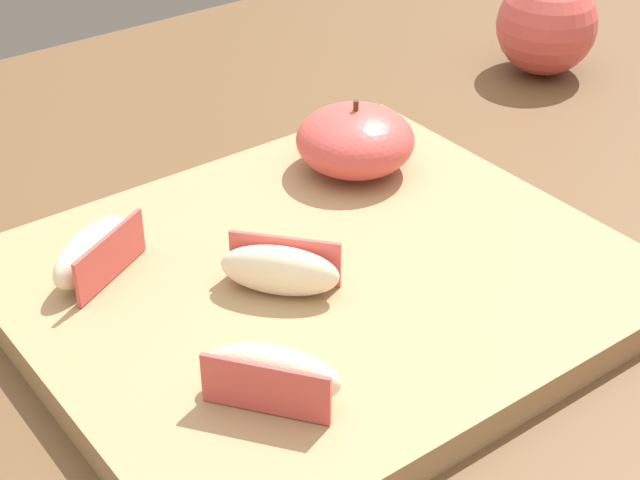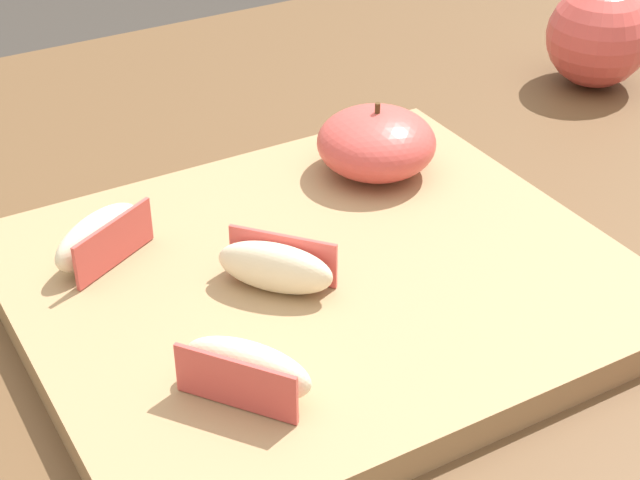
# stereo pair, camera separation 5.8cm
# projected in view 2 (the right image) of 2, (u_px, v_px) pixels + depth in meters

# --- Properties ---
(dining_table) EXTENTS (1.29, 0.94, 0.73)m
(dining_table) POSITION_uv_depth(u_px,v_px,m) (405.00, 391.00, 0.67)
(dining_table) COLOR brown
(dining_table) RESTS_ON ground_plane
(cutting_board) EXTENTS (0.35, 0.30, 0.02)m
(cutting_board) POSITION_uv_depth(u_px,v_px,m) (320.00, 282.00, 0.60)
(cutting_board) COLOR #A37F56
(cutting_board) RESTS_ON dining_table
(apple_half_skin_up) EXTENTS (0.08, 0.08, 0.05)m
(apple_half_skin_up) POSITION_uv_depth(u_px,v_px,m) (376.00, 143.00, 0.68)
(apple_half_skin_up) COLOR #D14C47
(apple_half_skin_up) RESTS_ON cutting_board
(apple_wedge_back) EXTENTS (0.07, 0.05, 0.03)m
(apple_wedge_back) POSITION_uv_depth(u_px,v_px,m) (100.00, 237.00, 0.59)
(apple_wedge_back) COLOR beige
(apple_wedge_back) RESTS_ON cutting_board
(apple_wedge_right) EXTENTS (0.06, 0.07, 0.03)m
(apple_wedge_right) POSITION_uv_depth(u_px,v_px,m) (276.00, 267.00, 0.57)
(apple_wedge_right) COLOR beige
(apple_wedge_right) RESTS_ON cutting_board
(apple_wedge_near_knife) EXTENTS (0.06, 0.07, 0.03)m
(apple_wedge_near_knife) POSITION_uv_depth(u_px,v_px,m) (246.00, 369.00, 0.49)
(apple_wedge_near_knife) COLOR beige
(apple_wedge_near_knife) RESTS_ON cutting_board
(whole_apple_pink_lady) EXTENTS (0.09, 0.09, 0.09)m
(whole_apple_pink_lady) POSITION_uv_depth(u_px,v_px,m) (598.00, 36.00, 0.84)
(whole_apple_pink_lady) COLOR #D14C47
(whole_apple_pink_lady) RESTS_ON dining_table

